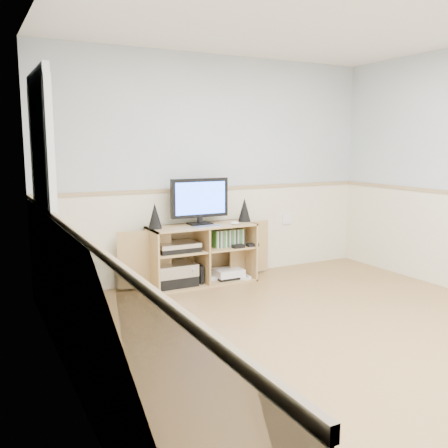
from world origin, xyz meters
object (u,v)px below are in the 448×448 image
at_px(keyboard, 208,226).
at_px(game_consoles, 227,274).
at_px(media_cabinet, 200,253).
at_px(monitor, 200,200).

distance_m(keyboard, game_consoles, 0.67).
xyz_separation_m(keyboard, game_consoles, (0.30, 0.13, -0.59)).
height_order(media_cabinet, game_consoles, media_cabinet).
distance_m(media_cabinet, monitor, 0.59).
relative_size(media_cabinet, keyboard, 6.10).
height_order(media_cabinet, monitor, monitor).
height_order(monitor, keyboard, monitor).
bearing_deg(monitor, keyboard, -88.99).
height_order(media_cabinet, keyboard, keyboard).
relative_size(media_cabinet, game_consoles, 4.08).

